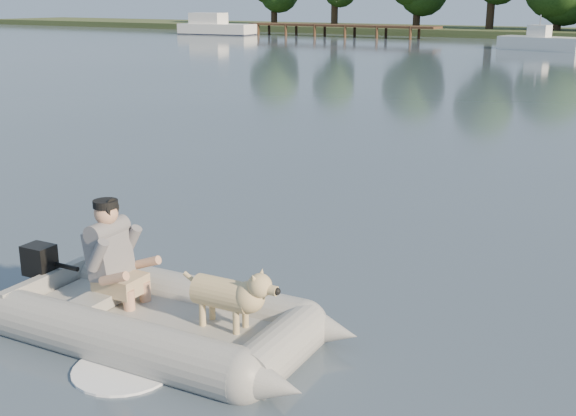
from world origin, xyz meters
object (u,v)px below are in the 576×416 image
Objects in this scene: dog at (223,299)px; man at (110,250)px; dinghy at (164,281)px; cabin_cruiser at (217,24)px; dock at (340,31)px; motorboat at (542,33)px.

man is at bearing 180.00° from dog.
cabin_cruiser reaches higher than dinghy.
man reaches higher than dog.
dog is (1.36, 0.11, -0.26)m from man.
cabin_cruiser reaches higher than man.
dog is 62.22m from cabin_cruiser.
motorboat is at bearing -21.92° from dock.
motorboat is (-7.91, 44.22, 0.53)m from dog.
dog is (26.95, -51.89, 0.00)m from dock.
cabin_cruiser is at bearing -166.00° from dock.
man is at bearing -63.79° from dock.
dog is at bearing -62.55° from dock.
motorboat reaches higher than dinghy.
dinghy reaches higher than dock.
cabin_cruiser is at bearing 122.93° from dinghy.
dock is 58.27m from dinghy.
dock is 3.93× the size of dinghy.
cabin_cruiser is 30.73m from motorboat.
dock reaches higher than dog.
dock is 58.47m from dog.
dock is 11.66m from cabin_cruiser.
man is 0.15× the size of cabin_cruiser.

